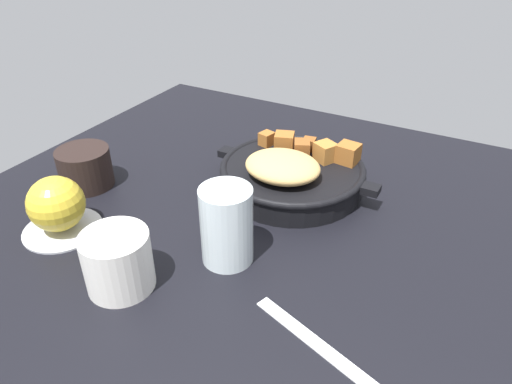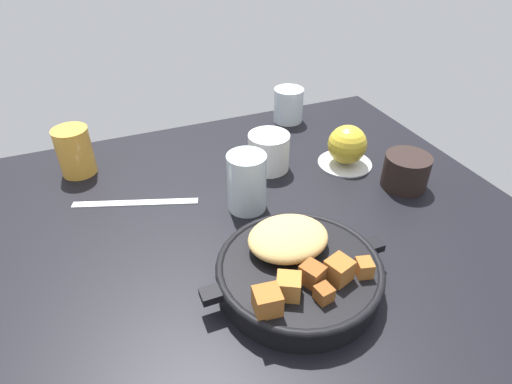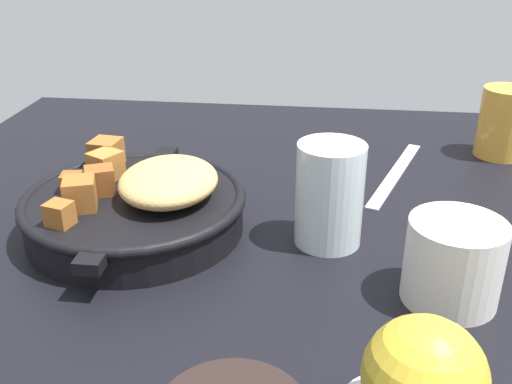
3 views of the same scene
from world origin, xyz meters
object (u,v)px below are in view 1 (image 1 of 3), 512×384
water_glass_tall (225,225)px  butter_knife (336,358)px  cast_iron_skillet (293,173)px  red_apple (56,204)px  coffee_mug_dark (85,168)px  ceramic_mug_white (118,261)px

water_glass_tall → butter_knife: bearing=155.1°
cast_iron_skillet → water_glass_tall: water_glass_tall is taller
cast_iron_skillet → water_glass_tall: (0.56, 19.86, 2.28)cm
red_apple → water_glass_tall: size_ratio=0.74×
butter_knife → water_glass_tall: bearing=-5.9°
water_glass_tall → coffee_mug_dark: water_glass_tall is taller
ceramic_mug_white → red_apple: bearing=-16.6°
cast_iron_skillet → water_glass_tall: size_ratio=2.62×
cast_iron_skillet → butter_knife: 33.81cm
water_glass_tall → ceramic_mug_white: (8.55, 10.63, -1.55)cm
red_apple → butter_knife: bearing=176.6°
red_apple → butter_knife: red_apple is taller
red_apple → butter_knife: 42.65cm
water_glass_tall → coffee_mug_dark: 30.34cm
butter_knife → ceramic_mug_white: ceramic_mug_white is taller
coffee_mug_dark → butter_knife: bearing=164.3°
butter_knife → cast_iron_skillet: bearing=-38.7°
butter_knife → red_apple: bearing=15.6°
red_apple → coffee_mug_dark: (6.07, -11.03, -1.30)cm
water_glass_tall → red_apple: bearing=14.3°
cast_iron_skillet → water_glass_tall: bearing=88.4°
red_apple → water_glass_tall: water_glass_tall is taller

